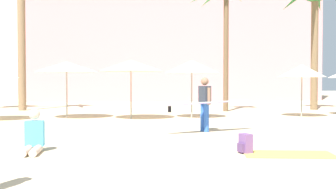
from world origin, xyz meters
name	(u,v)px	position (x,y,z in m)	size (l,w,h in m)	color
cafe_umbrella_1	(302,71)	(7.08, 12.41, 2.00)	(2.06, 2.06, 2.27)	gray
cafe_umbrella_2	(131,66)	(-0.33, 12.11, 2.18)	(2.63, 2.63, 2.40)	gray
cafe_umbrella_5	(192,67)	(2.22, 12.32, 2.15)	(2.25, 2.25, 2.42)	gray
cafe_umbrella_8	(67,67)	(-2.97, 12.81, 2.14)	(2.61, 2.61, 2.35)	gray
beach_towel	(289,154)	(2.68, 3.26, 0.01)	(1.86, 0.97, 0.01)	#F4CC4C
backpack	(245,144)	(1.82, 3.54, 0.20)	(0.30, 0.34, 0.42)	#724B87
person_mid_left	(33,137)	(-2.70, 4.19, 0.33)	(0.40, 0.92, 0.94)	beige
person_near_right	(206,102)	(1.76, 7.36, 0.90)	(3.09, 1.49, 1.66)	blue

